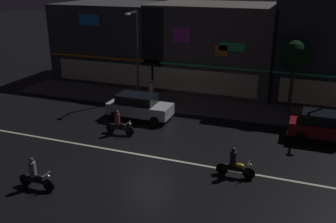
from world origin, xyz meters
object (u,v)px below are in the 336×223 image
pedestrian_on_sidewalk (152,92)px  motorcycle_following (119,124)px  motorcycle_lead (235,165)px  streetlamp_west (136,48)px  motorcycle_opposite_lane (35,176)px  parked_car_trailing (139,106)px  parked_car_near_kerb (327,126)px  traffic_cone (289,130)px

pedestrian_on_sidewalk → motorcycle_following: (0.40, -6.05, -0.30)m
pedestrian_on_sidewalk → motorcycle_lead: pedestrian_on_sidewalk is taller
streetlamp_west → motorcycle_following: bearing=-74.3°
motorcycle_following → motorcycle_opposite_lane: (-0.67, -6.91, 0.00)m
streetlamp_west → motorcycle_following: 7.60m
pedestrian_on_sidewalk → motorcycle_opposite_lane: bearing=-15.9°
parked_car_trailing → motorcycle_opposite_lane: size_ratio=2.26×
pedestrian_on_sidewalk → motorcycle_opposite_lane: size_ratio=0.91×
streetlamp_west → pedestrian_on_sidewalk: (1.43, -0.47, -3.15)m
parked_car_trailing → motorcycle_lead: bearing=143.8°
parked_car_near_kerb → motorcycle_opposite_lane: size_ratio=2.26×
parked_car_trailing → motorcycle_opposite_lane: bearing=86.0°
parked_car_trailing → motorcycle_lead: parked_car_trailing is taller
motorcycle_following → traffic_cone: bearing=20.5°
motorcycle_lead → streetlamp_west: bearing=-36.3°
parked_car_near_kerb → traffic_cone: 2.16m
motorcycle_lead → motorcycle_opposite_lane: (-8.28, -4.24, 0.00)m
parked_car_trailing → streetlamp_west: bearing=-62.9°
parked_car_near_kerb → parked_car_trailing: 11.81m
parked_car_trailing → parked_car_near_kerb: bearing=-177.0°
streetlamp_west → motorcycle_lead: size_ratio=3.49×
parked_car_near_kerb → motorcycle_following: bearing=16.5°
streetlamp_west → motorcycle_lead: streetlamp_west is taller
traffic_cone → motorcycle_following: bearing=-159.7°
pedestrian_on_sidewalk → traffic_cone: pedestrian_on_sidewalk is taller
streetlamp_west → motorcycle_lead: (9.45, -9.19, -3.45)m
parked_car_near_kerb → motorcycle_opposite_lane: 16.26m
pedestrian_on_sidewalk → motorcycle_following: pedestrian_on_sidewalk is taller
motorcycle_lead → traffic_cone: bearing=-100.9°
parked_car_near_kerb → traffic_cone: parked_car_near_kerb is taller
motorcycle_following → traffic_cone: motorcycle_following is taller
parked_car_near_kerb → motorcycle_following: parked_car_near_kerb is taller
parked_car_near_kerb → parked_car_trailing: size_ratio=1.00×
streetlamp_west → motorcycle_opposite_lane: 13.92m
streetlamp_west → parked_car_near_kerb: 14.35m
pedestrian_on_sidewalk → parked_car_trailing: pedestrian_on_sidewalk is taller
parked_car_trailing → traffic_cone: (9.72, 0.72, -0.59)m
streetlamp_west → parked_car_trailing: (1.86, -3.64, -3.22)m
motorcycle_lead → traffic_cone: size_ratio=3.45×
parked_car_trailing → motorcycle_following: 2.89m
parked_car_near_kerb → motorcycle_lead: bearing=55.7°
parked_car_near_kerb → motorcycle_opposite_lane: parked_car_near_kerb is taller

